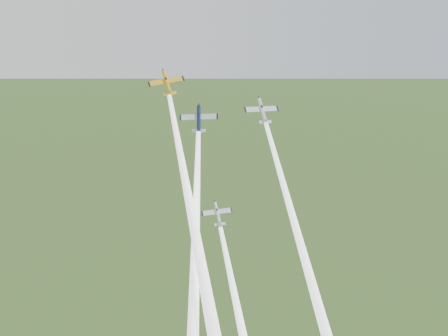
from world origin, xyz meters
TOP-DOWN VIEW (x-y plane):
  - plane_yellow at (-8.63, 4.52)m, footprint 8.01×7.10m
  - smoke_trail_yellow at (-11.33, -17.24)m, footprint 7.79×41.58m
  - plane_navy at (-3.63, -1.03)m, footprint 9.96×9.29m
  - smoke_trail_navy at (-12.84, -21.22)m, footprint 19.91×39.42m
  - plane_silver_right at (13.22, 2.03)m, footprint 8.95×7.22m
  - smoke_trail_silver_right at (10.81, -23.32)m, footprint 7.27×48.68m
  - plane_silver_low at (-1.27, -5.40)m, footprint 7.40×6.19m

SIDE VIEW (x-z plane):
  - smoke_trail_silver_right at x=10.81m, z-range 46.89..100.44m
  - smoke_trail_navy at x=-12.84m, z-range 54.21..100.49m
  - plane_silver_low at x=-1.27m, z-range 78.74..84.67m
  - smoke_trail_yellow at x=-11.33m, z-range 62.03..107.72m
  - plane_silver_right at x=13.22m, z-range 98.36..105.47m
  - plane_navy at x=-3.63m, z-range 98.39..105.54m
  - plane_yellow at x=-8.63m, z-range 105.43..112.96m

